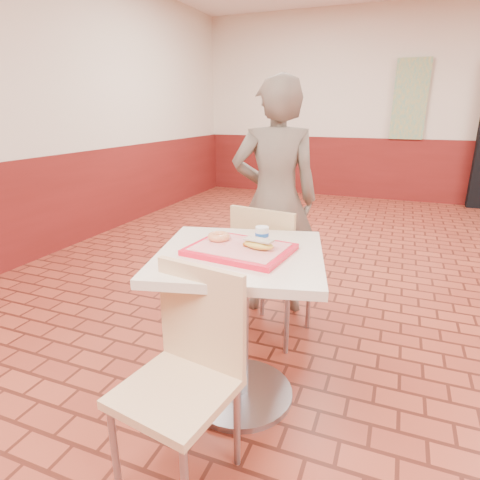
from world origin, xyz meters
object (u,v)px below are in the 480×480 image
at_px(chair_main_front, 186,366).
at_px(serving_tray, 240,249).
at_px(long_john_donut, 258,244).
at_px(paper_cup, 262,235).
at_px(customer, 275,200).
at_px(ring_donut, 219,236).
at_px(main_table, 240,303).
at_px(chair_main_back, 269,267).

height_order(chair_main_front, serving_tray, chair_main_front).
distance_m(long_john_donut, paper_cup, 0.09).
relative_size(customer, paper_cup, 20.52).
distance_m(ring_donut, paper_cup, 0.22).
relative_size(ring_donut, paper_cup, 1.35).
relative_size(long_john_donut, paper_cup, 2.00).
distance_m(customer, paper_cup, 0.98).
xyz_separation_m(customer, paper_cup, (0.22, -0.96, 0.04)).
distance_m(main_table, chair_main_front, 0.48).
height_order(main_table, serving_tray, serving_tray).
xyz_separation_m(main_table, long_john_donut, (0.09, -0.00, 0.32)).
height_order(chair_main_back, customer, customer).
bearing_deg(ring_donut, long_john_donut, -13.71).
bearing_deg(long_john_donut, paper_cup, 96.40).
bearing_deg(paper_cup, ring_donut, -172.00).
bearing_deg(ring_donut, chair_main_back, 80.00).
bearing_deg(long_john_donut, customer, 102.58).
xyz_separation_m(chair_main_back, long_john_donut, (0.13, -0.60, 0.36)).
bearing_deg(main_table, long_john_donut, -0.47).
distance_m(main_table, long_john_donut, 0.33).
bearing_deg(ring_donut, serving_tray, -21.89).
relative_size(serving_tray, long_john_donut, 2.80).
bearing_deg(customer, ring_donut, 69.96).
relative_size(main_table, long_john_donut, 4.97).
distance_m(chair_main_back, customer, 0.56).
distance_m(main_table, chair_main_back, 0.60).
bearing_deg(paper_cup, long_john_donut, -83.60).
bearing_deg(chair_main_front, paper_cup, 87.10).
height_order(serving_tray, ring_donut, ring_donut).
bearing_deg(ring_donut, customer, 90.53).
bearing_deg(serving_tray, ring_donut, 158.11).
bearing_deg(paper_cup, chair_main_back, 102.81).
bearing_deg(customer, chair_main_front, 73.31).
bearing_deg(main_table, paper_cup, 46.30).
xyz_separation_m(customer, serving_tray, (0.14, -1.04, -0.01)).
distance_m(customer, serving_tray, 1.05).
xyz_separation_m(chair_main_back, paper_cup, (0.12, -0.52, 0.38)).
bearing_deg(customer, long_john_donut, 82.01).
bearing_deg(long_john_donut, chair_main_front, -105.18).
bearing_deg(main_table, chair_main_back, 93.57).
bearing_deg(main_table, ring_donut, 158.11).
relative_size(chair_main_front, paper_cup, 10.74).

